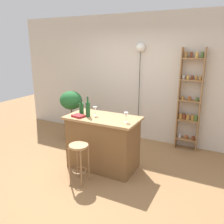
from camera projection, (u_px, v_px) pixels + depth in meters
ground at (95, 174)px, 4.00m from camera, size 12.00×12.00×0.00m
back_wall at (138, 79)px, 5.29m from camera, size 6.40×0.10×2.80m
kitchen_counter at (103, 142)px, 4.13m from camera, size 1.27×0.68×0.94m
bar_stool at (79, 155)px, 3.64m from camera, size 0.30×0.30×0.65m
spice_shelf at (190, 100)px, 4.73m from camera, size 0.45×0.18×2.09m
plant_stool at (73, 131)px, 5.41m from camera, size 0.35×0.35×0.41m
potted_plant at (71, 103)px, 5.22m from camera, size 0.52×0.47×0.74m
bottle_spirits_clear at (88, 109)px, 3.99m from camera, size 0.08×0.08×0.35m
bottle_sauce_amber at (81, 108)px, 4.16m from camera, size 0.08×0.08×0.27m
wine_glass_left at (95, 109)px, 4.05m from camera, size 0.07×0.07×0.16m
wine_glass_center at (126, 115)px, 3.70m from camera, size 0.07×0.07×0.16m
cookbook at (78, 116)px, 4.00m from camera, size 0.24×0.19×0.03m
pendant_globe_light at (140, 49)px, 4.99m from camera, size 0.20×0.20×2.19m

